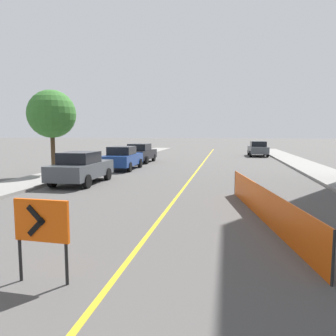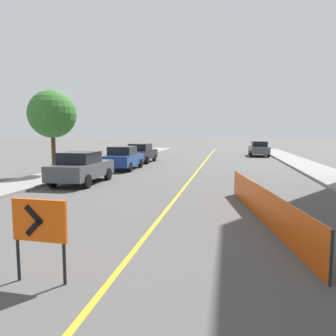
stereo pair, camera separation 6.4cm
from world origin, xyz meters
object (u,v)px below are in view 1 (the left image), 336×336
object	(u,v)px
street_tree_left_near	(52,114)
arrow_barricade_primary	(41,224)
parked_car_curb_far	(140,153)
parked_car_curb_near	(81,168)
parked_car_opposite_side	(258,149)
parked_car_curb_mid	(123,158)

from	to	relation	value
street_tree_left_near	arrow_barricade_primary	bearing A→B (deg)	-61.44
parked_car_curb_far	parked_car_curb_near	bearing A→B (deg)	-87.44
arrow_barricade_primary	parked_car_opposite_side	size ratio (longest dim) A/B	0.33
parked_car_opposite_side	parked_car_curb_far	bearing A→B (deg)	-139.74
street_tree_left_near	parked_car_curb_far	bearing A→B (deg)	74.74
arrow_barricade_primary	parked_car_opposite_side	bearing A→B (deg)	81.98
parked_car_curb_mid	parked_car_opposite_side	bearing A→B (deg)	53.75
parked_car_curb_near	parked_car_curb_mid	distance (m)	6.28
parked_car_curb_mid	street_tree_left_near	world-z (taller)	street_tree_left_near
parked_car_opposite_side	street_tree_left_near	world-z (taller)	street_tree_left_near
parked_car_curb_near	parked_car_opposite_side	bearing A→B (deg)	63.62
arrow_barricade_primary	parked_car_curb_far	bearing A→B (deg)	104.23
arrow_barricade_primary	street_tree_left_near	size ratio (longest dim) A/B	0.30
parked_car_opposite_side	street_tree_left_near	bearing A→B (deg)	-126.07
parked_car_curb_near	street_tree_left_near	bearing A→B (deg)	142.40
parked_car_curb_far	street_tree_left_near	distance (m)	10.22
arrow_barricade_primary	parked_car_curb_near	world-z (taller)	parked_car_curb_near
parked_car_curb_near	parked_car_opposite_side	xyz separation A→B (m)	(10.41, 20.79, 0.00)
parked_car_curb_near	parked_car_curb_far	distance (m)	11.55
parked_car_curb_mid	parked_car_opposite_side	xyz separation A→B (m)	(10.30, 14.51, 0.00)
parked_car_curb_near	street_tree_left_near	world-z (taller)	street_tree_left_near
arrow_barricade_primary	street_tree_left_near	xyz separation A→B (m)	(-6.71, 12.33, 2.54)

